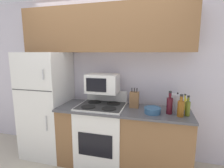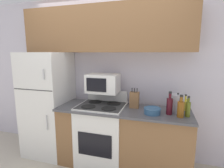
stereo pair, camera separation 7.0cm
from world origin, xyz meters
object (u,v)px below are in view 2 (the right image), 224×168
(microwave, at_px, (103,83))
(knife_block, at_px, (134,100))
(bottle_whiskey, at_px, (181,109))
(stove, at_px, (102,133))
(kettle, at_px, (177,103))
(refrigerator, at_px, (48,104))
(bowl, at_px, (152,111))
(bottle_cooking_spray, at_px, (185,104))
(bottle_wine_red, at_px, (170,105))
(bottle_olive_oil, at_px, (188,109))

(microwave, height_order, knife_block, microwave)
(knife_block, xyz_separation_m, bottle_whiskey, (0.60, -0.22, -0.01))
(stove, distance_m, knife_block, 0.71)
(stove, distance_m, microwave, 0.75)
(microwave, bearing_deg, kettle, -2.49)
(refrigerator, bearing_deg, bowl, -4.93)
(refrigerator, relative_size, microwave, 3.57)
(microwave, relative_size, bottle_cooking_spray, 2.13)
(refrigerator, relative_size, kettle, 6.40)
(bowl, height_order, bottle_wine_red, bottle_wine_red)
(bowl, bearing_deg, knife_block, 143.93)
(bowl, xyz_separation_m, bottle_wine_red, (0.21, 0.04, 0.08))
(stove, distance_m, bowl, 0.87)
(bottle_cooking_spray, height_order, bottle_whiskey, bottle_whiskey)
(microwave, bearing_deg, stove, -81.42)
(microwave, xyz_separation_m, knife_block, (0.48, -0.02, -0.21))
(bowl, xyz_separation_m, bottle_whiskey, (0.34, -0.02, 0.07))
(kettle, bearing_deg, bottle_wine_red, -129.08)
(bowl, xyz_separation_m, kettle, (0.31, 0.17, 0.08))
(knife_block, distance_m, kettle, 0.58)
(knife_block, xyz_separation_m, bowl, (0.26, -0.19, -0.07))
(bowl, bearing_deg, bottle_cooking_spray, 33.70)
(bottle_wine_red, distance_m, bottle_whiskey, 0.14)
(knife_block, bearing_deg, microwave, 177.29)
(microwave, xyz_separation_m, bottle_cooking_spray, (1.17, 0.07, -0.24))
(bottle_whiskey, bearing_deg, bottle_olive_oil, 28.77)
(refrigerator, xyz_separation_m, stove, (0.96, -0.05, -0.37))
(bottle_olive_oil, height_order, kettle, kettle)
(stove, height_order, microwave, microwave)
(knife_block, relative_size, bottle_cooking_spray, 1.31)
(stove, distance_m, bottle_cooking_spray, 1.27)
(knife_block, bearing_deg, kettle, -2.30)
(bottle_whiskey, bearing_deg, bottle_wine_red, 152.69)
(refrigerator, bearing_deg, bottle_wine_red, -3.12)
(stove, xyz_separation_m, microwave, (-0.02, 0.12, 0.74))
(knife_block, bearing_deg, refrigerator, -178.10)
(stove, bearing_deg, bottle_wine_red, -3.31)
(refrigerator, relative_size, stove, 1.56)
(refrigerator, distance_m, knife_block, 1.43)
(refrigerator, height_order, stove, refrigerator)
(bottle_olive_oil, bearing_deg, bottle_cooking_spray, 90.93)
(stove, bearing_deg, kettle, 4.01)
(bowl, height_order, bottle_olive_oil, bottle_olive_oil)
(microwave, relative_size, bottle_wine_red, 1.56)
(stove, relative_size, microwave, 2.29)
(kettle, bearing_deg, stove, -175.99)
(bottle_cooking_spray, xyz_separation_m, bottle_wine_red, (-0.21, -0.24, 0.03))
(stove, bearing_deg, microwave, 98.58)
(bottle_cooking_spray, relative_size, kettle, 0.84)
(refrigerator, bearing_deg, knife_block, 1.90)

